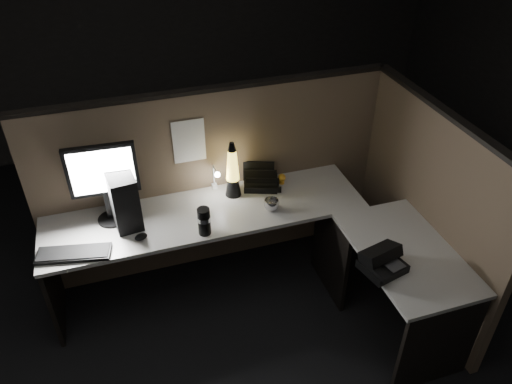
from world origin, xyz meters
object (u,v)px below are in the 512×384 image
object	(u,v)px
keyboard	(74,254)
monitor	(103,177)
desk_phone	(381,261)
lava_lamp	(233,174)
pc_tower	(122,195)

from	to	relation	value
keyboard	monitor	bearing A→B (deg)	60.90
desk_phone	keyboard	bearing A→B (deg)	145.32
keyboard	lava_lamp	world-z (taller)	lava_lamp
pc_tower	desk_phone	bearing A→B (deg)	-41.02
monitor	keyboard	world-z (taller)	monitor
desk_phone	pc_tower	bearing A→B (deg)	132.36
pc_tower	desk_phone	world-z (taller)	pc_tower
pc_tower	lava_lamp	xyz separation A→B (m)	(0.80, 0.05, -0.01)
pc_tower	desk_phone	distance (m)	1.77
lava_lamp	keyboard	bearing A→B (deg)	-164.10
pc_tower	lava_lamp	world-z (taller)	lava_lamp
desk_phone	monitor	bearing A→B (deg)	133.38
monitor	desk_phone	distance (m)	1.88
pc_tower	keyboard	bearing A→B (deg)	-148.56
keyboard	lava_lamp	size ratio (longest dim) A/B	1.05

